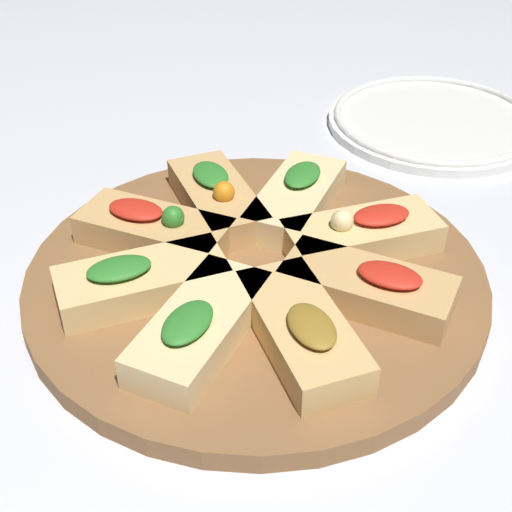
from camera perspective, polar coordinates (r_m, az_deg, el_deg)
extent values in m
plane|color=silver|center=(0.60, 0.00, -2.34)|extent=(3.00, 3.00, 0.00)
cylinder|color=brown|center=(0.59, 0.00, -1.68)|extent=(0.38, 0.38, 0.02)
cube|color=tan|center=(0.65, -3.13, 4.56)|extent=(0.12, 0.14, 0.03)
ellipsoid|color=#2D7A28|center=(0.66, -3.66, 6.54)|extent=(0.05, 0.06, 0.01)
sphere|color=orange|center=(0.63, -2.58, 5.14)|extent=(0.02, 0.02, 0.02)
cube|color=tan|center=(0.62, -8.13, 2.03)|extent=(0.08, 0.14, 0.03)
ellipsoid|color=red|center=(0.61, -9.60, 3.69)|extent=(0.04, 0.05, 0.01)
sphere|color=#2D7A28|center=(0.60, -6.65, 3.10)|extent=(0.02, 0.02, 0.02)
cube|color=#DBB775|center=(0.56, -9.08, -2.04)|extent=(0.14, 0.12, 0.03)
ellipsoid|color=#2D7A28|center=(0.55, -10.90, -0.98)|extent=(0.06, 0.05, 0.01)
cube|color=#E5C689|center=(0.52, -4.48, -5.66)|extent=(0.14, 0.07, 0.03)
ellipsoid|color=#2D7A28|center=(0.49, -5.49, -5.30)|extent=(0.05, 0.04, 0.01)
cube|color=tan|center=(0.51, 3.65, -5.90)|extent=(0.12, 0.14, 0.03)
ellipsoid|color=olive|center=(0.49, 4.48, -5.60)|extent=(0.05, 0.06, 0.01)
cube|color=tan|center=(0.55, 8.87, -2.49)|extent=(0.07, 0.14, 0.03)
ellipsoid|color=red|center=(0.54, 10.67, -1.51)|extent=(0.04, 0.05, 0.01)
cube|color=#DBB775|center=(0.61, 8.46, 1.64)|extent=(0.14, 0.13, 0.03)
ellipsoid|color=red|center=(0.61, 10.00, 3.26)|extent=(0.06, 0.05, 0.01)
sphere|color=beige|center=(0.59, 6.91, 2.79)|extent=(0.02, 0.02, 0.02)
cube|color=#E5C689|center=(0.65, 3.21, 4.54)|extent=(0.14, 0.08, 0.03)
ellipsoid|color=#2D7A28|center=(0.66, 3.75, 6.52)|extent=(0.05, 0.04, 0.01)
cylinder|color=white|center=(0.88, 14.05, 10.33)|extent=(0.25, 0.25, 0.01)
torus|color=white|center=(0.87, 14.12, 10.74)|extent=(0.24, 0.24, 0.01)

